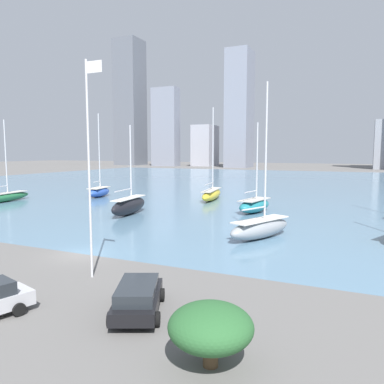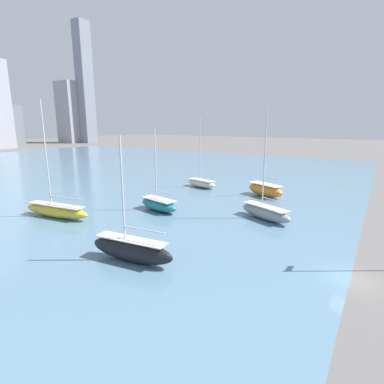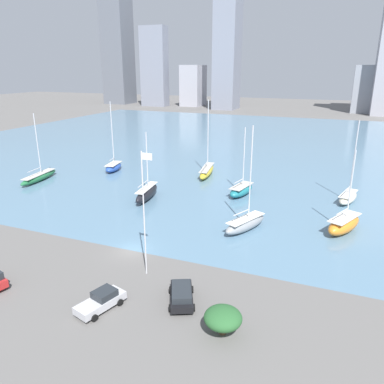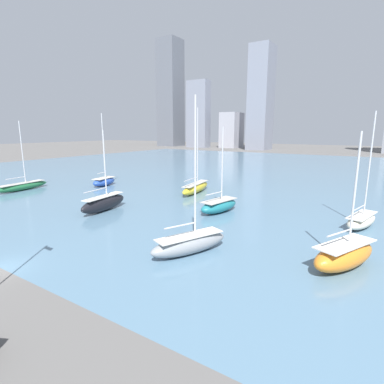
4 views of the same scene
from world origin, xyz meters
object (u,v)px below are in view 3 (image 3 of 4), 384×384
object	(u,v)px
flag_pole	(144,211)
sailboat_black	(147,193)
sailboat_orange	(344,224)
parked_pickup_silver	(101,301)
sailboat_yellow	(207,171)
sailboat_teal	(241,190)
sailboat_green	(39,177)
sailboat_cream	(348,197)
sailboat_blue	(113,167)
parked_wagon_black	(181,294)
sailboat_gray	(245,223)

from	to	relation	value
flag_pole	sailboat_black	bearing A→B (deg)	118.29
sailboat_orange	parked_pickup_silver	size ratio (longest dim) A/B	2.21
sailboat_yellow	sailboat_teal	size ratio (longest dim) A/B	1.29
sailboat_green	parked_pickup_silver	size ratio (longest dim) A/B	2.57
sailboat_yellow	parked_pickup_silver	world-z (taller)	sailboat_yellow
sailboat_orange	parked_pickup_silver	xyz separation A→B (m)	(-20.54, -26.60, -0.33)
flag_pole	sailboat_cream	distance (m)	38.95
sailboat_black	sailboat_blue	bearing A→B (deg)	131.56
sailboat_blue	parked_wagon_black	world-z (taller)	sailboat_blue
flag_pole	sailboat_black	world-z (taller)	flag_pole
sailboat_yellow	sailboat_cream	size ratio (longest dim) A/B	1.14
flag_pole	parked_pickup_silver	size ratio (longest dim) A/B	2.66
sailboat_blue	sailboat_cream	xyz separation A→B (m)	(47.22, -2.36, -0.08)
sailboat_teal	sailboat_cream	size ratio (longest dim) A/B	0.88
sailboat_cream	sailboat_teal	bearing A→B (deg)	-156.11
flag_pole	parked_wagon_black	size ratio (longest dim) A/B	2.61
sailboat_gray	parked_wagon_black	bearing A→B (deg)	-71.38
sailboat_blue	parked_pickup_silver	xyz separation A→B (m)	(26.16, -42.14, -0.15)
sailboat_yellow	sailboat_green	world-z (taller)	sailboat_yellow
sailboat_black	sailboat_cream	distance (m)	33.62
sailboat_green	flag_pole	bearing A→B (deg)	-40.05
sailboat_blue	sailboat_gray	size ratio (longest dim) A/B	1.03
sailboat_yellow	sailboat_teal	world-z (taller)	sailboat_yellow
sailboat_green	parked_pickup_silver	bearing A→B (deg)	-47.96
sailboat_cream	parked_pickup_silver	distance (m)	45.01
sailboat_yellow	parked_wagon_black	distance (m)	44.47
sailboat_blue	sailboat_teal	xyz separation A→B (m)	(29.82, -5.54, -0.00)
sailboat_black	sailboat_orange	world-z (taller)	sailboat_black
flag_pole	sailboat_green	bearing A→B (deg)	147.56
sailboat_black	sailboat_gray	size ratio (longest dim) A/B	0.79
parked_pickup_silver	parked_wagon_black	distance (m)	7.44
sailboat_orange	sailboat_gray	bearing A→B (deg)	-136.49
sailboat_teal	sailboat_green	xyz separation A→B (m)	(-39.41, -6.23, -0.16)
flag_pole	parked_wagon_black	bearing A→B (deg)	-31.44
flag_pole	sailboat_yellow	xyz separation A→B (m)	(-7.11, 39.21, -6.29)
sailboat_orange	parked_pickup_silver	distance (m)	33.61
parked_pickup_silver	sailboat_teal	bearing A→B (deg)	100.86
sailboat_black	sailboat_teal	xyz separation A→B (m)	(14.24, 8.20, -0.19)
flag_pole	sailboat_cream	xyz separation A→B (m)	(20.16, 32.71, -6.39)
sailboat_orange	sailboat_gray	xyz separation A→B (m)	(-12.53, -4.34, -0.15)
sailboat_teal	parked_pickup_silver	bearing A→B (deg)	-84.39
sailboat_gray	sailboat_yellow	bearing A→B (deg)	143.97
parked_wagon_black	sailboat_blue	bearing A→B (deg)	105.74
sailboat_orange	sailboat_gray	distance (m)	13.26
flag_pole	sailboat_green	size ratio (longest dim) A/B	1.04
sailboat_teal	flag_pole	bearing A→B (deg)	-84.02
sailboat_gray	parked_pickup_silver	bearing A→B (deg)	-86.48
sailboat_teal	parked_pickup_silver	xyz separation A→B (m)	(-3.66, -36.60, -0.14)
sailboat_green	sailboat_black	bearing A→B (deg)	-12.08
sailboat_blue	parked_wagon_black	size ratio (longest dim) A/B	2.83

